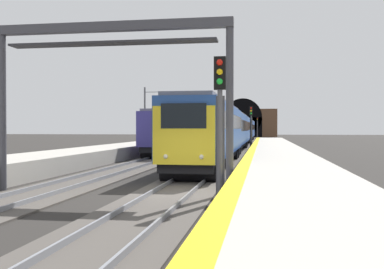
% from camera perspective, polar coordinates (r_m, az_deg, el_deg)
% --- Properties ---
extents(ground_plane, '(320.00, 320.00, 0.00)m').
position_cam_1_polar(ground_plane, '(16.67, -2.40, -7.67)').
color(ground_plane, '#282623').
extents(platform_right, '(112.00, 3.91, 0.98)m').
position_cam_1_polar(platform_right, '(16.31, 12.39, -6.15)').
color(platform_right, '#ADA89E').
rests_on(platform_right, ground_plane).
extents(platform_right_edge_strip, '(112.00, 0.50, 0.01)m').
position_cam_1_polar(platform_right_edge_strip, '(16.24, 6.36, -4.42)').
color(platform_right_edge_strip, yellow).
rests_on(platform_right_edge_strip, platform_right).
extents(track_main_line, '(160.00, 3.09, 0.21)m').
position_cam_1_polar(track_main_line, '(16.66, -2.40, -7.53)').
color(track_main_line, '#4C4742').
rests_on(track_main_line, ground_plane).
extents(track_adjacent_line, '(160.00, 3.20, 0.21)m').
position_cam_1_polar(track_adjacent_line, '(18.25, -17.63, -6.84)').
color(track_adjacent_line, '#4C4742').
rests_on(track_adjacent_line, ground_plane).
extents(train_main_approaching, '(77.68, 2.95, 4.07)m').
position_cam_1_polar(train_main_approaching, '(57.57, 5.80, 0.65)').
color(train_main_approaching, '#264C99').
rests_on(train_main_approaching, ground_plane).
extents(train_adjacent_platform, '(36.91, 3.12, 4.89)m').
position_cam_1_polar(train_adjacent_platform, '(52.32, 0.11, 0.62)').
color(train_adjacent_platform, navy).
rests_on(train_adjacent_platform, ground_plane).
extents(railway_signal_near, '(0.39, 0.38, 4.74)m').
position_cam_1_polar(railway_signal_near, '(14.32, 3.59, 2.55)').
color(railway_signal_near, '#4C4C54').
rests_on(railway_signal_near, ground_plane).
extents(railway_signal_mid, '(0.39, 0.38, 4.96)m').
position_cam_1_polar(railway_signal_mid, '(51.38, 7.54, 1.41)').
color(railway_signal_mid, '#38383D').
rests_on(railway_signal_mid, ground_plane).
extents(railway_signal_far, '(0.39, 0.38, 5.02)m').
position_cam_1_polar(railway_signal_far, '(106.93, 8.33, 1.05)').
color(railway_signal_far, '#38383D').
rests_on(railway_signal_far, ground_plane).
extents(overhead_signal_gantry, '(0.70, 9.27, 6.48)m').
position_cam_1_polar(overhead_signal_gantry, '(17.47, -10.24, 9.14)').
color(overhead_signal_gantry, '#3F3F47').
rests_on(overhead_signal_gantry, ground_plane).
extents(tunnel_portal, '(2.18, 19.21, 10.95)m').
position_cam_1_polar(tunnel_portal, '(128.25, 6.51, 1.49)').
color(tunnel_portal, brown).
rests_on(tunnel_portal, ground_plane).
extents(catenary_mast_near, '(0.22, 2.00, 7.60)m').
position_cam_1_polar(catenary_mast_near, '(56.53, -6.00, 2.26)').
color(catenary_mast_near, '#595B60').
rests_on(catenary_mast_near, ground_plane).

